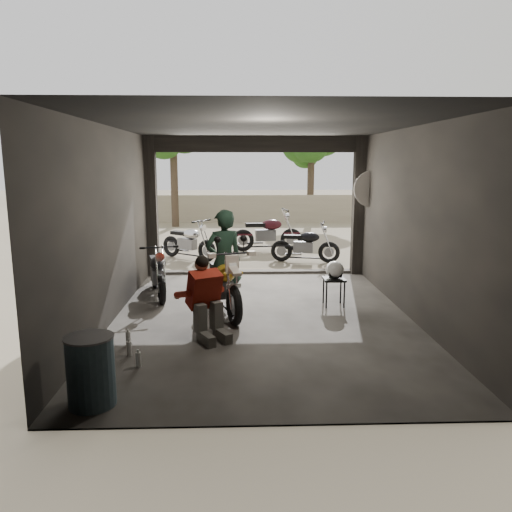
{
  "coord_description": "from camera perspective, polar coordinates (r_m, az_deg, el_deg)",
  "views": [
    {
      "loc": [
        -0.4,
        -8.1,
        2.62
      ],
      "look_at": [
        -0.09,
        0.6,
        0.98
      ],
      "focal_mm": 35.0,
      "sensor_mm": 36.0,
      "label": 1
    }
  ],
  "objects": [
    {
      "name": "outside_bike_b",
      "position": [
        14.88,
        1.3,
        2.97
      ],
      "size": [
        1.92,
        0.97,
        1.25
      ],
      "primitive_type": null,
      "rotation": [
        0.0,
        0.0,
        1.69
      ],
      "color": "#380D14",
      "rests_on": "ground"
    },
    {
      "name": "outside_bike_c",
      "position": [
        13.23,
        5.64,
        1.57
      ],
      "size": [
        1.69,
        0.98,
        1.08
      ],
      "primitive_type": null,
      "rotation": [
        0.0,
        0.0,
        1.36
      ],
      "color": "black",
      "rests_on": "ground"
    },
    {
      "name": "garage",
      "position": [
        8.76,
        0.61,
        1.87
      ],
      "size": [
        7.0,
        7.13,
        3.2
      ],
      "color": "#2D2B28",
      "rests_on": "ground"
    },
    {
      "name": "outside_bike_a",
      "position": [
        13.72,
        -7.74,
        1.92
      ],
      "size": [
        1.72,
        1.52,
        1.11
      ],
      "primitive_type": null,
      "rotation": [
        0.0,
        0.0,
        0.93
      ],
      "color": "black",
      "rests_on": "ground"
    },
    {
      "name": "sign_post",
      "position": [
        11.46,
        13.02,
        5.57
      ],
      "size": [
        0.82,
        0.08,
        2.45
      ],
      "rotation": [
        0.0,
        0.0,
        -0.02
      ],
      "color": "black",
      "rests_on": "ground"
    },
    {
      "name": "main_bike",
      "position": [
        8.68,
        -3.73,
        -2.79
      ],
      "size": [
        1.21,
        1.94,
        1.2
      ],
      "primitive_type": null,
      "rotation": [
        0.0,
        0.0,
        0.28
      ],
      "color": "beige",
      "rests_on": "ground"
    },
    {
      "name": "oil_drum",
      "position": [
        5.79,
        -18.35,
        -12.5
      ],
      "size": [
        0.55,
        0.55,
        0.79
      ],
      "primitive_type": "cylinder",
      "rotation": [
        0.0,
        0.0,
        0.08
      ],
      "color": "#354D59",
      "rests_on": "ground"
    },
    {
      "name": "left_bike",
      "position": [
        10.01,
        -11.19,
        -1.51
      ],
      "size": [
        1.05,
        1.72,
        1.08
      ],
      "primitive_type": null,
      "rotation": [
        0.0,
        0.0,
        0.26
      ],
      "color": "black",
      "rests_on": "ground"
    },
    {
      "name": "mechanic",
      "position": [
        7.45,
        -5.51,
        -5.07
      ],
      "size": [
        0.94,
        1.03,
        1.21
      ],
      "primitive_type": null,
      "rotation": [
        0.0,
        0.0,
        0.49
      ],
      "color": "#A12715",
      "rests_on": "ground"
    },
    {
      "name": "stool",
      "position": [
        9.23,
        8.91,
        -2.97
      ],
      "size": [
        0.39,
        0.39,
        0.54
      ],
      "rotation": [
        0.0,
        0.0,
        -0.13
      ],
      "color": "black",
      "rests_on": "ground"
    },
    {
      "name": "tree_right",
      "position": [
        22.35,
        6.37,
        13.02
      ],
      "size": [
        2.2,
        2.2,
        5.0
      ],
      "color": "#382B1E",
      "rests_on": "ground"
    },
    {
      "name": "ground",
      "position": [
        8.52,
        0.76,
        -7.23
      ],
      "size": [
        80.0,
        80.0,
        0.0
      ],
      "primitive_type": "plane",
      "color": "#7A6D56",
      "rests_on": "ground"
    },
    {
      "name": "rider",
      "position": [
        8.72,
        -3.71,
        -0.64
      ],
      "size": [
        0.78,
        0.64,
        1.83
      ],
      "primitive_type": "imported",
      "rotation": [
        0.0,
        0.0,
        3.5
      ],
      "color": "black",
      "rests_on": "ground"
    },
    {
      "name": "helmet",
      "position": [
        9.19,
        8.99,
        -1.55
      ],
      "size": [
        0.37,
        0.39,
        0.32
      ],
      "primitive_type": "ellipsoid",
      "rotation": [
        0.0,
        0.0,
        0.12
      ],
      "color": "silver",
      "rests_on": "stool"
    },
    {
      "name": "tree_left",
      "position": [
        20.81,
        -9.5,
        14.3
      ],
      "size": [
        2.2,
        2.2,
        5.6
      ],
      "color": "#382B1E",
      "rests_on": "ground"
    },
    {
      "name": "boundary_wall",
      "position": [
        22.2,
        -1.0,
        5.46
      ],
      "size": [
        18.0,
        0.3,
        1.2
      ],
      "primitive_type": "cube",
      "color": "gray",
      "rests_on": "ground"
    }
  ]
}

